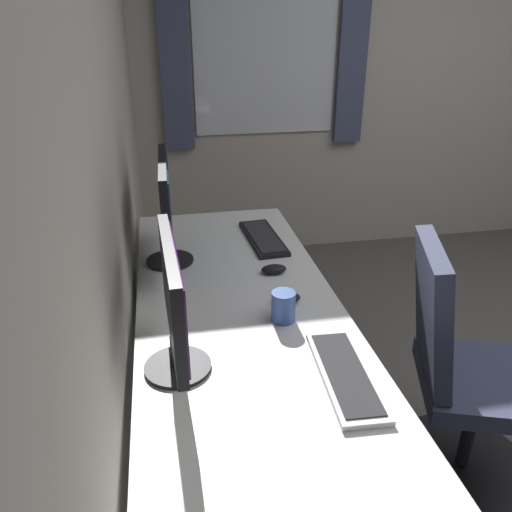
{
  "coord_description": "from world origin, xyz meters",
  "views": [
    {
      "loc": [
        -1.45,
        1.88,
        1.68
      ],
      "look_at": [
        0.06,
        1.59,
        0.95
      ],
      "focal_mm": 35.52,
      "sensor_mm": 36.0,
      "label": 1
    }
  ],
  "objects_px": {
    "monitor_primary": "(174,301)",
    "monitor_secondary": "(166,205)",
    "drawer_pedestal": "(224,346)",
    "office_chair": "(459,381)",
    "mouse_spare": "(286,298)",
    "coffee_mug": "(283,306)",
    "mouse_main": "(274,269)",
    "keyboard_spare": "(263,238)",
    "keyboard_main": "(345,374)"
  },
  "relations": [
    {
      "from": "monitor_secondary",
      "to": "keyboard_spare",
      "type": "bearing_deg",
      "value": -70.56
    },
    {
      "from": "mouse_spare",
      "to": "keyboard_spare",
      "type": "bearing_deg",
      "value": -3.11
    },
    {
      "from": "drawer_pedestal",
      "to": "keyboard_main",
      "type": "distance_m",
      "value": 0.89
    },
    {
      "from": "monitor_secondary",
      "to": "drawer_pedestal",
      "type": "bearing_deg",
      "value": -119.72
    },
    {
      "from": "mouse_spare",
      "to": "coffee_mug",
      "type": "xyz_separation_m",
      "value": [
        -0.11,
        0.04,
        0.04
      ]
    },
    {
      "from": "monitor_secondary",
      "to": "office_chair",
      "type": "distance_m",
      "value": 1.32
    },
    {
      "from": "mouse_spare",
      "to": "office_chair",
      "type": "height_order",
      "value": "office_chair"
    },
    {
      "from": "monitor_secondary",
      "to": "keyboard_spare",
      "type": "relative_size",
      "value": 1.33
    },
    {
      "from": "monitor_secondary",
      "to": "mouse_spare",
      "type": "bearing_deg",
      "value": -136.27
    },
    {
      "from": "monitor_primary",
      "to": "keyboard_main",
      "type": "distance_m",
      "value": 0.54
    },
    {
      "from": "mouse_main",
      "to": "coffee_mug",
      "type": "xyz_separation_m",
      "value": [
        -0.35,
        0.05,
        0.04
      ]
    },
    {
      "from": "drawer_pedestal",
      "to": "keyboard_main",
      "type": "bearing_deg",
      "value": -160.66
    },
    {
      "from": "keyboard_main",
      "to": "office_chair",
      "type": "bearing_deg",
      "value": -68.42
    },
    {
      "from": "mouse_spare",
      "to": "office_chair",
      "type": "xyz_separation_m",
      "value": [
        -0.23,
        -0.61,
        -0.29
      ]
    },
    {
      "from": "drawer_pedestal",
      "to": "mouse_main",
      "type": "xyz_separation_m",
      "value": [
        -0.07,
        -0.2,
        0.4
      ]
    },
    {
      "from": "drawer_pedestal",
      "to": "monitor_primary",
      "type": "xyz_separation_m",
      "value": [
        -0.62,
        0.21,
        0.61
      ]
    },
    {
      "from": "mouse_main",
      "to": "keyboard_main",
      "type": "bearing_deg",
      "value": -175.04
    },
    {
      "from": "monitor_secondary",
      "to": "mouse_spare",
      "type": "relative_size",
      "value": 5.46
    },
    {
      "from": "monitor_primary",
      "to": "monitor_secondary",
      "type": "relative_size",
      "value": 0.85
    },
    {
      "from": "monitor_secondary",
      "to": "office_chair",
      "type": "height_order",
      "value": "monitor_secondary"
    },
    {
      "from": "drawer_pedestal",
      "to": "office_chair",
      "type": "xyz_separation_m",
      "value": [
        -0.54,
        -0.81,
        0.11
      ]
    },
    {
      "from": "drawer_pedestal",
      "to": "keyboard_main",
      "type": "xyz_separation_m",
      "value": [
        -0.75,
        -0.26,
        0.39
      ]
    },
    {
      "from": "drawer_pedestal",
      "to": "mouse_main",
      "type": "distance_m",
      "value": 0.45
    },
    {
      "from": "mouse_spare",
      "to": "coffee_mug",
      "type": "distance_m",
      "value": 0.13
    },
    {
      "from": "mouse_main",
      "to": "monitor_primary",
      "type": "bearing_deg",
      "value": 143.18
    },
    {
      "from": "mouse_spare",
      "to": "monitor_primary",
      "type": "bearing_deg",
      "value": 127.75
    },
    {
      "from": "monitor_secondary",
      "to": "office_chair",
      "type": "xyz_separation_m",
      "value": [
        -0.66,
        -1.01,
        -0.53
      ]
    },
    {
      "from": "keyboard_main",
      "to": "mouse_spare",
      "type": "xyz_separation_m",
      "value": [
        0.45,
        0.06,
        0.01
      ]
    },
    {
      "from": "mouse_main",
      "to": "mouse_spare",
      "type": "height_order",
      "value": "same"
    },
    {
      "from": "mouse_spare",
      "to": "coffee_mug",
      "type": "height_order",
      "value": "coffee_mug"
    },
    {
      "from": "monitor_secondary",
      "to": "keyboard_main",
      "type": "relative_size",
      "value": 1.33
    },
    {
      "from": "coffee_mug",
      "to": "office_chair",
      "type": "xyz_separation_m",
      "value": [
        -0.12,
        -0.65,
        -0.33
      ]
    },
    {
      "from": "coffee_mug",
      "to": "drawer_pedestal",
      "type": "bearing_deg",
      "value": 20.79
    },
    {
      "from": "office_chair",
      "to": "mouse_main",
      "type": "bearing_deg",
      "value": 52.07
    },
    {
      "from": "monitor_primary",
      "to": "mouse_spare",
      "type": "distance_m",
      "value": 0.56
    },
    {
      "from": "drawer_pedestal",
      "to": "office_chair",
      "type": "bearing_deg",
      "value": -123.71
    },
    {
      "from": "monitor_secondary",
      "to": "mouse_spare",
      "type": "distance_m",
      "value": 0.63
    },
    {
      "from": "keyboard_main",
      "to": "keyboard_spare",
      "type": "xyz_separation_m",
      "value": [
        1.02,
        0.03,
        0.0
      ]
    },
    {
      "from": "drawer_pedestal",
      "to": "monitor_secondary",
      "type": "distance_m",
      "value": 0.68
    },
    {
      "from": "drawer_pedestal",
      "to": "office_chair",
      "type": "relative_size",
      "value": 0.72
    },
    {
      "from": "keyboard_main",
      "to": "office_chair",
      "type": "xyz_separation_m",
      "value": [
        0.21,
        -0.54,
        -0.28
      ]
    },
    {
      "from": "monitor_primary",
      "to": "coffee_mug",
      "type": "xyz_separation_m",
      "value": [
        0.2,
        -0.37,
        -0.18
      ]
    },
    {
      "from": "drawer_pedestal",
      "to": "keyboard_main",
      "type": "height_order",
      "value": "keyboard_main"
    },
    {
      "from": "office_chair",
      "to": "monitor_secondary",
      "type": "bearing_deg",
      "value": 57.07
    },
    {
      "from": "keyboard_main",
      "to": "keyboard_spare",
      "type": "height_order",
      "value": "same"
    },
    {
      "from": "keyboard_spare",
      "to": "mouse_main",
      "type": "height_order",
      "value": "mouse_main"
    },
    {
      "from": "drawer_pedestal",
      "to": "office_chair",
      "type": "distance_m",
      "value": 0.98
    },
    {
      "from": "monitor_primary",
      "to": "monitor_secondary",
      "type": "bearing_deg",
      "value": -0.29
    },
    {
      "from": "office_chair",
      "to": "mouse_spare",
      "type": "bearing_deg",
      "value": 69.04
    },
    {
      "from": "coffee_mug",
      "to": "office_chair",
      "type": "height_order",
      "value": "office_chair"
    }
  ]
}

